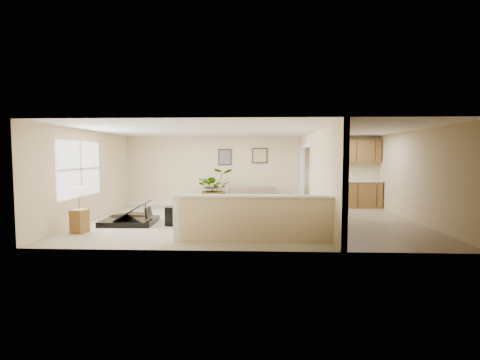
{
  "coord_description": "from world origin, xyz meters",
  "views": [
    {
      "loc": [
        0.14,
        -9.44,
        1.8
      ],
      "look_at": [
        -0.29,
        0.4,
        1.11
      ],
      "focal_mm": 26.0,
      "sensor_mm": 36.0,
      "label": 1
    }
  ],
  "objects_px": {
    "piano": "(130,203)",
    "piano_bench": "(178,215)",
    "palm_plant": "(215,189)",
    "small_plant": "(290,202)",
    "accent_table": "(212,194)",
    "lamp_stand": "(79,213)",
    "loveseat": "(255,199)"
  },
  "relations": [
    {
      "from": "loveseat",
      "to": "small_plant",
      "type": "height_order",
      "value": "loveseat"
    },
    {
      "from": "small_plant",
      "to": "lamp_stand",
      "type": "bearing_deg",
      "value": -142.64
    },
    {
      "from": "piano_bench",
      "to": "loveseat",
      "type": "xyz_separation_m",
      "value": [
        2.04,
        2.69,
        0.11
      ]
    },
    {
      "from": "piano_bench",
      "to": "lamp_stand",
      "type": "distance_m",
      "value": 2.36
    },
    {
      "from": "palm_plant",
      "to": "loveseat",
      "type": "bearing_deg",
      "value": -2.24
    },
    {
      "from": "piano_bench",
      "to": "loveseat",
      "type": "height_order",
      "value": "loveseat"
    },
    {
      "from": "accent_table",
      "to": "lamp_stand",
      "type": "xyz_separation_m",
      "value": [
        -2.61,
        -4.09,
        -0.0
      ]
    },
    {
      "from": "piano_bench",
      "to": "small_plant",
      "type": "bearing_deg",
      "value": 42.1
    },
    {
      "from": "piano",
      "to": "small_plant",
      "type": "distance_m",
      "value": 5.37
    },
    {
      "from": "loveseat",
      "to": "lamp_stand",
      "type": "distance_m",
      "value": 5.61
    },
    {
      "from": "piano_bench",
      "to": "accent_table",
      "type": "relative_size",
      "value": 1.03
    },
    {
      "from": "piano",
      "to": "accent_table",
      "type": "bearing_deg",
      "value": 54.77
    },
    {
      "from": "piano",
      "to": "palm_plant",
      "type": "height_order",
      "value": "palm_plant"
    },
    {
      "from": "small_plant",
      "to": "lamp_stand",
      "type": "relative_size",
      "value": 0.46
    },
    {
      "from": "palm_plant",
      "to": "lamp_stand",
      "type": "distance_m",
      "value": 4.74
    },
    {
      "from": "piano",
      "to": "loveseat",
      "type": "distance_m",
      "value": 4.25
    },
    {
      "from": "loveseat",
      "to": "accent_table",
      "type": "bearing_deg",
      "value": 154.31
    },
    {
      "from": "piano",
      "to": "piano_bench",
      "type": "xyz_separation_m",
      "value": [
        1.32,
        -0.1,
        -0.29
      ]
    },
    {
      "from": "small_plant",
      "to": "accent_table",
      "type": "bearing_deg",
      "value": 179.1
    },
    {
      "from": "small_plant",
      "to": "loveseat",
      "type": "bearing_deg",
      "value": -169.29
    },
    {
      "from": "lamp_stand",
      "to": "piano_bench",
      "type": "bearing_deg",
      "value": 28.56
    },
    {
      "from": "loveseat",
      "to": "small_plant",
      "type": "bearing_deg",
      "value": -4.81
    },
    {
      "from": "piano_bench",
      "to": "loveseat",
      "type": "distance_m",
      "value": 3.38
    },
    {
      "from": "small_plant",
      "to": "piano",
      "type": "bearing_deg",
      "value": -148.23
    },
    {
      "from": "accent_table",
      "to": "palm_plant",
      "type": "xyz_separation_m",
      "value": [
        0.12,
        -0.21,
        0.22
      ]
    },
    {
      "from": "piano_bench",
      "to": "loveseat",
      "type": "bearing_deg",
      "value": 52.9
    },
    {
      "from": "piano_bench",
      "to": "palm_plant",
      "type": "bearing_deg",
      "value": 76.52
    },
    {
      "from": "loveseat",
      "to": "palm_plant",
      "type": "distance_m",
      "value": 1.42
    },
    {
      "from": "loveseat",
      "to": "lamp_stand",
      "type": "height_order",
      "value": "lamp_stand"
    },
    {
      "from": "piano",
      "to": "small_plant",
      "type": "bearing_deg",
      "value": 29.61
    },
    {
      "from": "piano_bench",
      "to": "accent_table",
      "type": "height_order",
      "value": "accent_table"
    },
    {
      "from": "accent_table",
      "to": "lamp_stand",
      "type": "bearing_deg",
      "value": -122.55
    }
  ]
}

